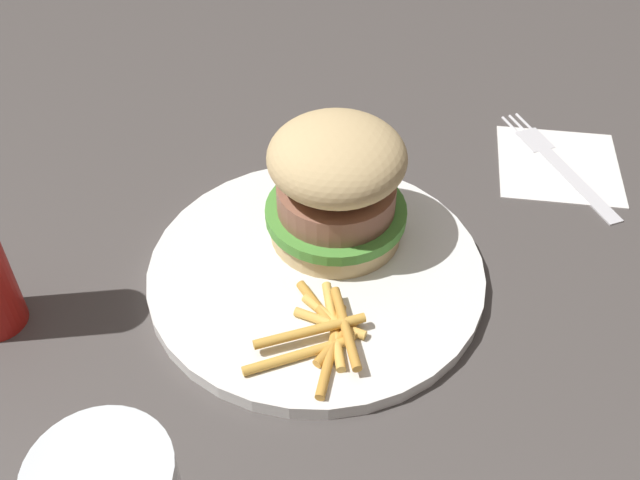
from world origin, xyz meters
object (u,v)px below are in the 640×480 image
at_px(fries_pile, 326,332).
at_px(napkin, 559,164).
at_px(plate, 320,273).
at_px(sandwich, 336,183).
at_px(fork, 558,161).

distance_m(fries_pile, napkin, 0.31).
relative_size(plate, sandwich, 2.32).
relative_size(fries_pile, napkin, 0.93).
bearing_deg(fries_pile, fork, -37.89).
distance_m(sandwich, fork, 0.24).
relative_size(plate, napkin, 2.38).
bearing_deg(sandwich, fork, -55.50).
distance_m(napkin, fork, 0.00).
bearing_deg(plate, fork, -49.04).
relative_size(fries_pile, fork, 0.64).
xyz_separation_m(sandwich, fries_pile, (-0.11, -0.01, -0.05)).
bearing_deg(fork, plate, 130.96).
bearing_deg(fries_pile, napkin, -38.16).
bearing_deg(plate, fries_pile, -169.23).
bearing_deg(napkin, plate, 130.63).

